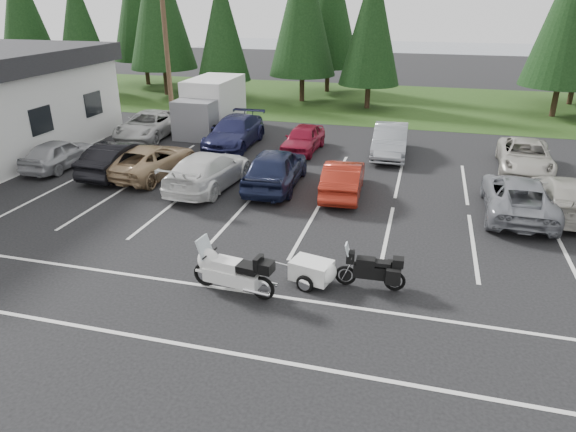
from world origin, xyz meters
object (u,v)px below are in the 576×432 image
Objects in this scene: touring_motorcycle at (232,268)px; box_truck at (208,106)px; car_far_1 at (234,132)px; car_near_1 at (120,158)px; car_far_3 at (390,141)px; car_near_2 at (152,160)px; car_near_7 at (563,195)px; car_far_4 at (525,156)px; utility_pole at (166,47)px; car_near_3 at (209,170)px; car_near_6 at (518,196)px; car_far_0 at (148,125)px; car_near_4 at (276,168)px; car_near_5 at (343,178)px; cargo_trailer at (311,273)px; adventure_motorcycle at (371,267)px; car_far_2 at (303,139)px; car_near_0 at (59,154)px.

box_truck is at bearing 123.55° from touring_motorcycle.
touring_motorcycle is (5.01, -13.52, -0.02)m from car_far_1.
car_far_3 is at bearing -149.47° from car_near_1.
car_near_2 is at bearing -84.91° from box_truck.
car_near_7 is 0.97× the size of car_far_4.
car_far_1 is at bearing -178.40° from car_far_4.
utility_pole is 1.78× the size of car_near_3.
utility_pole is 20.86m from car_near_7.
car_near_6 is (14.82, -0.59, 0.02)m from car_near_2.
car_far_0 is at bearing -179.44° from car_far_4.
car_near_4 reaches higher than car_near_5.
car_near_7 is 4.97m from car_far_4.
car_near_1 is 12.36m from cargo_trailer.
car_near_4 is at bearing -55.25° from car_far_1.
cargo_trailer is at bearing 147.79° from car_near_1.
car_near_4 is at bearing 122.21° from adventure_motorcycle.
car_near_3 is at bearing 144.58° from cargo_trailer.
utility_pole is 1.87× the size of car_near_2.
car_near_7 is 2.23× the size of adventure_motorcycle.
car_near_6 reaches higher than cargo_trailer.
utility_pole is at bearing -64.83° from car_near_2.
box_truck is at bearing 160.28° from car_far_2.
car_near_5 is 1.97× the size of adventure_motorcycle.
car_near_0 is at bearing 0.19° from car_near_7.
car_far_3 is 6.08m from car_far_4.
car_near_6 is (9.17, -0.51, -0.13)m from car_near_4.
adventure_motorcycle is (0.54, -12.75, -0.12)m from car_far_3.
box_truck is 1.44× the size of car_far_2.
car_near_4 is 10.73m from car_near_7.
car_far_0 is 5.27m from car_far_1.
car_near_1 is at bearing -153.73° from car_far_3.
car_far_2 is at bearing -178.99° from car_far_4.
car_far_2 is (8.91, -0.50, -0.03)m from car_far_0.
car_near_1 reaches higher than car_near_0.
car_near_4 is (5.64, -0.08, 0.15)m from car_near_2.
car_near_3 reaches higher than car_far_0.
car_far_4 is (-0.57, 4.94, -0.01)m from car_near_7.
car_near_6 is at bearing 178.60° from car_near_0.
car_near_2 is 0.92× the size of car_far_1.
car_near_5 is (11.15, -7.59, -4.02)m from utility_pole.
car_far_3 is (13.18, -0.08, 0.05)m from car_far_0.
car_far_4 is 2.29× the size of adventure_motorcycle.
car_near_6 is (17.52, -7.96, -4.00)m from utility_pole.
car_near_3 is at bearing 13.25° from car_near_4.
car_near_7 is (13.36, 0.77, -0.06)m from car_near_3.
car_near_7 is 9.26m from adventure_motorcycle.
car_near_0 is at bearing 1.42° from car_near_1.
car_near_5 reaches higher than cargo_trailer.
car_far_1 is (-14.53, 5.34, 0.08)m from car_near_7.
car_near_3 is at bearing 2.67° from car_near_6.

